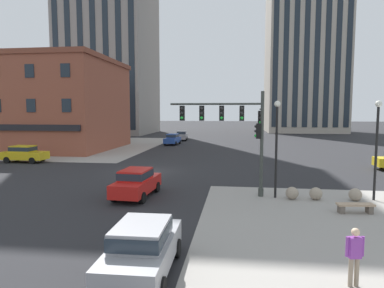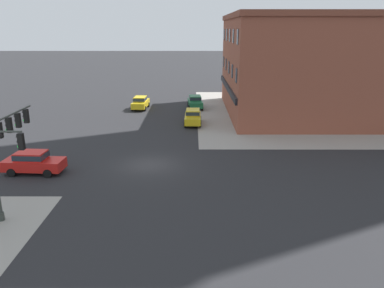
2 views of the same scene
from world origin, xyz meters
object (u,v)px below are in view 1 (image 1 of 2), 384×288
Objects in this scene: bollard_sphere_curb_b at (316,194)px; bollard_sphere_curb_c at (355,195)px; car_cross_far at (143,247)px; bench_near_signal at (355,207)px; car_cross_eastbound at (136,182)px; street_lamp_corner_near at (277,138)px; pedestrian_at_curb at (355,253)px; traffic_signal_main at (238,127)px; car_main_northbound_near at (182,135)px; car_parked_curb at (24,153)px; bollard_sphere_curb_a at (292,193)px; street_lamp_mid_sidewalk at (377,139)px; car_main_southbound_far at (173,139)px.

bollard_sphere_curb_c is (2.17, 0.04, 0.00)m from bollard_sphere_curb_b.
bench_near_signal is at bearing 41.12° from car_cross_far.
street_lamp_corner_near is at bearing 6.24° from car_cross_eastbound.
bollard_sphere_curb_c is 0.41× the size of pedestrian_at_curb.
traffic_signal_main is at bearing 172.75° from bollard_sphere_curb_b.
car_cross_far is at bearing -126.31° from bollard_sphere_curb_b.
traffic_signal_main is at bearing -75.74° from car_main_northbound_near.
traffic_signal_main reaches higher than car_cross_eastbound.
bollard_sphere_curb_c is at bearing -4.59° from traffic_signal_main.
traffic_signal_main is 3.58× the size of pedestrian_at_curb.
car_parked_curb reaches higher than bollard_sphere_curb_c.
car_cross_far is at bearing -138.88° from bench_near_signal.
bollard_sphere_curb_a is 9.92m from pedestrian_at_curb.
pedestrian_at_curb is (0.17, -9.89, 0.65)m from bollard_sphere_curb_a.
car_cross_eastbound is 1.02× the size of car_cross_far.
bollard_sphere_curb_a is at bearing -14.72° from street_lamp_corner_near.
street_lamp_corner_near is 1.00× the size of street_lamp_mid_sidewalk.
bollard_sphere_curb_a is 3.32m from street_lamp_corner_near.
bollard_sphere_curb_b is 34.43m from car_main_southbound_far.
street_lamp_mid_sidewalk is at bearing 66.62° from pedestrian_at_curb.
car_cross_far is at bearing -82.06° from car_main_northbound_near.
pedestrian_at_curb is at bearing -83.80° from street_lamp_corner_near.
bench_near_signal is (1.36, -2.42, -0.04)m from bollard_sphere_curb_b.
bollard_sphere_curb_b is at bearing 2.10° from bollard_sphere_curb_a.
bench_near_signal is at bearing -26.79° from car_parked_curb.
pedestrian_at_curb reaches higher than bollard_sphere_curb_c.
bollard_sphere_curb_c is at bearing 71.54° from pedestrian_at_curb.
traffic_signal_main is 5.88m from bollard_sphere_curb_b.
bench_near_signal is at bearing -108.08° from bollard_sphere_curb_c.
bollard_sphere_curb_c is 0.16× the size of car_parked_curb.
car_cross_far is (-6.06, -10.03, 0.56)m from bollard_sphere_curb_a.
car_main_southbound_far and car_parked_curb have the same top height.
bollard_sphere_curb_b is at bearing -23.62° from car_parked_curb.
car_cross_far is at bearing -72.00° from car_cross_eastbound.
bollard_sphere_curb_b is 10.49m from car_cross_eastbound.
traffic_signal_main is 39.80m from car_main_northbound_near.
traffic_signal_main is 7.78m from street_lamp_mid_sidewalk.
traffic_signal_main reaches higher than car_main_southbound_far.
traffic_signal_main is at bearing 107.47° from pedestrian_at_curb.
bollard_sphere_curb_b is 12.51m from car_cross_far.
car_cross_far is at bearing -178.78° from pedestrian_at_curb.
pedestrian_at_curb is 0.39× the size of car_cross_far.
traffic_signal_main is at bearing 175.41° from bollard_sphere_curb_c.
car_cross_eastbound is (-5.98, -1.27, -3.22)m from traffic_signal_main.
car_parked_curb is at bearing 130.65° from car_cross_far.
bollard_sphere_curb_a is 3.60m from bench_near_signal.
car_main_northbound_near reaches higher than bollard_sphere_curb_a.
street_lamp_corner_near is 26.04m from car_parked_curb.
bollard_sphere_curb_b is 0.16× the size of car_main_northbound_near.
street_lamp_corner_near reaches higher than bench_near_signal.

